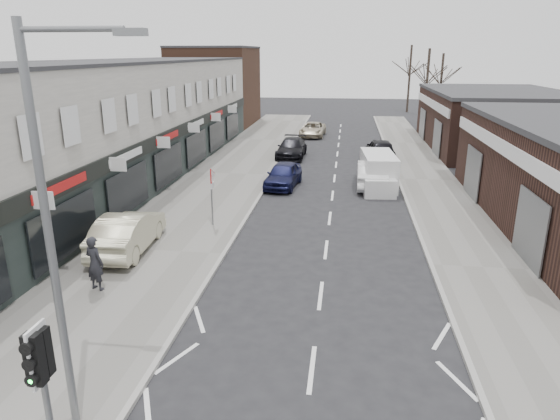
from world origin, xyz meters
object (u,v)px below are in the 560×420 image
(warning_sign, at_px, (212,180))
(parked_car_left_a, at_px, (283,175))
(parked_car_right_b, at_px, (380,149))
(white_van, at_px, (378,172))
(pedestrian, at_px, (95,263))
(street_lamp, at_px, (56,223))
(parked_car_right_a, at_px, (372,174))
(parked_car_left_b, at_px, (292,148))
(parked_car_left_c, at_px, (313,129))
(sedan_on_pavement, at_px, (128,232))
(traffic_light, at_px, (41,368))

(warning_sign, distance_m, parked_car_left_a, 8.00)
(parked_car_right_b, bearing_deg, white_van, 81.74)
(pedestrian, relative_size, parked_car_left_a, 0.44)
(street_lamp, bearing_deg, warning_sign, 92.84)
(street_lamp, height_order, warning_sign, street_lamp)
(parked_car_right_a, bearing_deg, pedestrian, 58.25)
(street_lamp, relative_size, warning_sign, 2.96)
(white_van, distance_m, parked_car_left_b, 9.93)
(pedestrian, height_order, parked_car_right_a, pedestrian)
(parked_car_left_c, bearing_deg, parked_car_left_a, -88.47)
(parked_car_left_c, xyz_separation_m, parked_car_right_a, (4.72, -18.06, 0.14))
(warning_sign, height_order, parked_car_left_a, warning_sign)
(parked_car_left_a, xyz_separation_m, parked_car_right_b, (6.09, 8.65, 0.07))
(parked_car_right_b, bearing_deg, parked_car_right_a, 79.10)
(warning_sign, bearing_deg, parked_car_left_a, 73.64)
(parked_car_left_b, bearing_deg, white_van, -52.04)
(parked_car_left_a, relative_size, parked_car_left_b, 0.86)
(warning_sign, relative_size, parked_car_right_a, 0.56)
(pedestrian, height_order, parked_car_left_b, pedestrian)
(parked_car_right_b, bearing_deg, parked_car_left_b, -3.61)
(sedan_on_pavement, bearing_deg, traffic_light, 103.76)
(pedestrian, bearing_deg, warning_sign, -89.22)
(traffic_light, xyz_separation_m, parked_car_right_a, (6.60, 22.23, -1.62))
(sedan_on_pavement, relative_size, parked_car_left_c, 1.00)
(sedan_on_pavement, height_order, parked_car_right_b, sedan_on_pavement)
(pedestrian, relative_size, parked_car_right_b, 0.40)
(warning_sign, distance_m, pedestrian, 7.17)
(street_lamp, height_order, parked_car_right_a, street_lamp)
(traffic_light, height_order, parked_car_right_b, traffic_light)
(white_van, height_order, parked_car_right_b, white_van)
(traffic_light, bearing_deg, white_van, 72.59)
(sedan_on_pavement, bearing_deg, parked_car_left_a, -116.91)
(street_lamp, xyz_separation_m, sedan_on_pavement, (-3.16, 9.43, -3.72))
(parked_car_left_c, relative_size, parked_car_right_b, 1.02)
(traffic_light, height_order, parked_car_left_c, traffic_light)
(street_lamp, relative_size, sedan_on_pavement, 1.70)
(white_van, height_order, parked_car_left_a, white_van)
(street_lamp, bearing_deg, pedestrian, 114.67)
(white_van, height_order, parked_car_left_c, white_van)
(parked_car_right_a, bearing_deg, parked_car_left_b, -54.06)
(street_lamp, relative_size, parked_car_left_a, 1.91)
(traffic_light, bearing_deg, warning_sign, 93.10)
(traffic_light, xyz_separation_m, pedestrian, (-2.91, 7.27, -1.37))
(traffic_light, xyz_separation_m, sedan_on_pavement, (-3.29, 10.65, -1.52))
(street_lamp, height_order, sedan_on_pavement, street_lamp)
(white_van, bearing_deg, street_lamp, -112.93)
(parked_car_left_a, relative_size, parked_car_right_a, 0.87)
(street_lamp, relative_size, white_van, 1.56)
(traffic_light, bearing_deg, parked_car_right_b, 75.97)
(warning_sign, distance_m, parked_car_right_a, 11.12)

